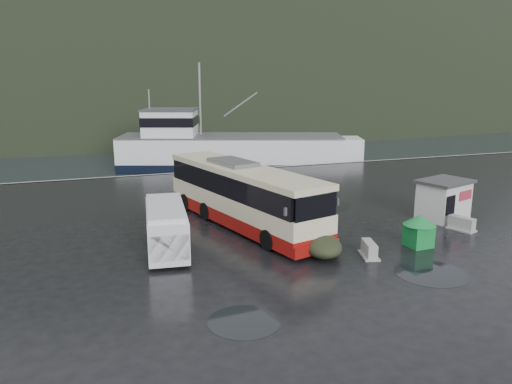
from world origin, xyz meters
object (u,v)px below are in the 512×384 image
object	(u,v)px
waste_bin_left	(320,248)
waste_bin_right	(418,246)
coach_bus	(243,225)
ticket_kiosk	(442,219)
white_van	(167,250)
jersey_barrier_a	(369,256)
fishing_trawler	(231,155)
jersey_barrier_b	(461,230)
dome_tent	(321,256)

from	to	relation	value
waste_bin_left	waste_bin_right	size ratio (longest dim) A/B	0.94
coach_bus	ticket_kiosk	distance (m)	11.83
white_van	jersey_barrier_a	distance (m)	9.65
ticket_kiosk	jersey_barrier_a	bearing A→B (deg)	-168.98
coach_bus	fishing_trawler	distance (m)	25.45
waste_bin_right	jersey_barrier_b	world-z (taller)	waste_bin_right
coach_bus	waste_bin_right	world-z (taller)	coach_bus
waste_bin_right	dome_tent	size ratio (longest dim) A/B	0.64
waste_bin_left	dome_tent	bearing A→B (deg)	-111.14
ticket_kiosk	white_van	bearing A→B (deg)	162.95
jersey_barrier_a	jersey_barrier_b	xyz separation A→B (m)	(6.95, 1.95, 0.00)
coach_bus	waste_bin_left	size ratio (longest dim) A/B	8.44
ticket_kiosk	fishing_trawler	size ratio (longest dim) A/B	0.11
waste_bin_right	fishing_trawler	bearing A→B (deg)	91.60
dome_tent	jersey_barrier_a	world-z (taller)	dome_tent
fishing_trawler	ticket_kiosk	bearing A→B (deg)	-60.38
coach_bus	fishing_trawler	bearing A→B (deg)	60.25
coach_bus	white_van	distance (m)	5.50
jersey_barrier_b	waste_bin_left	bearing A→B (deg)	-178.74
jersey_barrier_a	fishing_trawler	world-z (taller)	fishing_trawler
waste_bin_left	fishing_trawler	size ratio (longest dim) A/B	0.06
jersey_barrier_b	fishing_trawler	xyz separation A→B (m)	(-4.76, 29.37, 0.00)
waste_bin_right	dome_tent	bearing A→B (deg)	176.28
ticket_kiosk	dome_tent	bearing A→B (deg)	-178.74
waste_bin_left	jersey_barrier_b	distance (m)	8.65
ticket_kiosk	coach_bus	bearing A→B (deg)	149.59
jersey_barrier_a	jersey_barrier_b	world-z (taller)	jersey_barrier_b
fishing_trawler	waste_bin_left	bearing A→B (deg)	-78.78
white_van	jersey_barrier_b	world-z (taller)	white_van
fishing_trawler	waste_bin_right	bearing A→B (deg)	-69.68
waste_bin_right	ticket_kiosk	distance (m)	5.70
waste_bin_left	waste_bin_right	world-z (taller)	waste_bin_right
jersey_barrier_b	fishing_trawler	world-z (taller)	fishing_trawler
dome_tent	fishing_trawler	world-z (taller)	fishing_trawler
coach_bus	jersey_barrier_a	size ratio (longest dim) A/B	9.00
waste_bin_left	fishing_trawler	world-z (taller)	fishing_trawler
white_van	waste_bin_left	size ratio (longest dim) A/B	3.65
white_van	ticket_kiosk	distance (m)	16.28
waste_bin_right	jersey_barrier_b	bearing A→B (deg)	20.77
white_van	ticket_kiosk	size ratio (longest dim) A/B	1.84
coach_bus	waste_bin_left	xyz separation A→B (m)	(2.43, -4.91, 0.00)
ticket_kiosk	jersey_barrier_b	distance (m)	2.24
white_van	fishing_trawler	size ratio (longest dim) A/B	0.20
jersey_barrier_b	fishing_trawler	bearing A→B (deg)	99.20
jersey_barrier_a	coach_bus	bearing A→B (deg)	121.77
coach_bus	jersey_barrier_b	world-z (taller)	coach_bus
fishing_trawler	jersey_barrier_b	bearing A→B (deg)	-62.09
jersey_barrier_b	white_van	bearing A→B (deg)	173.14
dome_tent	coach_bus	bearing A→B (deg)	109.38
dome_tent	waste_bin_right	bearing A→B (deg)	-3.72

